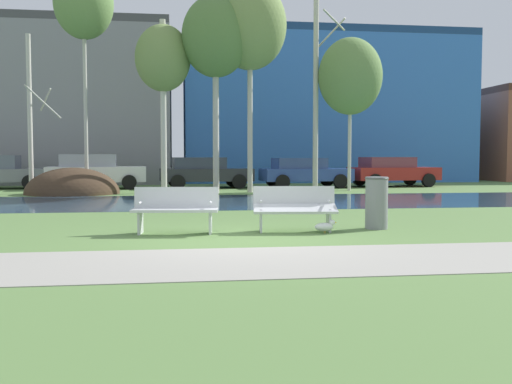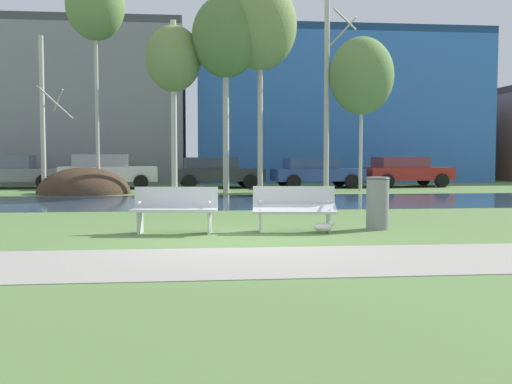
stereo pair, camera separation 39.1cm
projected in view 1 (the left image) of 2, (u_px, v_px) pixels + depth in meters
ground_plane at (210, 199)px, 19.84m from camera, size 120.00×120.00×0.00m
paved_path_strip at (258, 261)px, 8.00m from camera, size 60.00×2.37×0.01m
river_band at (212, 202)px, 18.53m from camera, size 80.00×6.20×0.01m
soil_mound at (73, 194)px, 22.36m from camera, size 3.58×3.24×2.04m
bench_left at (176, 209)px, 10.89m from camera, size 1.65×0.73×0.87m
bench_right at (295, 207)px, 11.20m from camera, size 1.65×0.73×0.87m
trash_bin at (377, 202)px, 11.62m from camera, size 0.47×0.47×1.04m
seagull at (325, 226)px, 10.96m from camera, size 0.43×0.16×0.26m
birch_far_left at (31, 113)px, 22.42m from camera, size 1.31×2.04×6.15m
birch_left at (84, 4)px, 22.07m from camera, size 2.25×2.25×9.32m
birch_center_left at (163, 59)px, 22.71m from camera, size 2.18×2.18×6.79m
birch_center at (216, 38)px, 22.49m from camera, size 2.63×2.63×7.82m
birch_center_right at (250, 26)px, 22.93m from camera, size 2.90×2.90×8.48m
birch_right at (317, 82)px, 24.30m from camera, size 1.37×2.45×8.86m
birch_far_right at (350, 76)px, 24.26m from camera, size 2.67×2.67×6.40m
parked_sedan_second_white at (95, 171)px, 25.75m from camera, size 4.38×2.28×1.54m
parked_hatch_third_dark at (204, 172)px, 26.51m from camera, size 4.29×2.28×1.40m
parked_wagon_fourth_blue at (304, 172)px, 26.77m from camera, size 4.23×2.26×1.37m
parked_suv_fifth_red at (392, 171)px, 27.82m from camera, size 4.24×2.33×1.41m
building_grey_warehouse at (68, 106)px, 32.48m from camera, size 11.37×8.58×8.49m
building_blue_store at (320, 110)px, 35.10m from camera, size 16.33×8.09×8.54m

